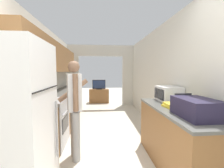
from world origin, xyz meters
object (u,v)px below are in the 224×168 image
(tv_cabinet, at_px, (99,96))
(television, at_px, (99,85))
(refrigerator, at_px, (12,126))
(book_stack, at_px, (172,106))
(person, at_px, (75,107))
(microwave, at_px, (168,94))
(suitcase, at_px, (196,108))
(range_oven, at_px, (49,123))

(tv_cabinet, bearing_deg, television, -90.00)
(refrigerator, height_order, book_stack, refrigerator)
(refrigerator, bearing_deg, book_stack, 14.56)
(book_stack, distance_m, television, 4.80)
(person, bearing_deg, tv_cabinet, -21.83)
(microwave, distance_m, tv_cabinet, 4.49)
(tv_cabinet, distance_m, television, 0.52)
(suitcase, bearing_deg, tv_cabinet, 102.32)
(suitcase, height_order, television, suitcase)
(tv_cabinet, bearing_deg, refrigerator, -99.75)
(person, xyz_separation_m, suitcase, (1.53, -0.78, 0.15))
(person, bearing_deg, suitcase, -133.77)
(range_oven, bearing_deg, television, 76.34)
(suitcase, bearing_deg, book_stack, 95.66)
(refrigerator, distance_m, microwave, 2.36)
(range_oven, relative_size, television, 1.76)
(range_oven, bearing_deg, refrigerator, -87.48)
(refrigerator, height_order, range_oven, refrigerator)
(range_oven, distance_m, book_stack, 2.23)
(range_oven, bearing_deg, suitcase, -30.23)
(microwave, bearing_deg, suitcase, -96.62)
(refrigerator, distance_m, book_stack, 2.05)
(person, distance_m, book_stack, 1.51)
(range_oven, distance_m, microwave, 2.29)
(range_oven, relative_size, tv_cabinet, 1.17)
(person, xyz_separation_m, book_stack, (1.48, -0.31, 0.07))
(range_oven, relative_size, suitcase, 1.85)
(range_oven, xyz_separation_m, microwave, (2.20, -0.28, 0.57))
(television, bearing_deg, range_oven, -103.66)
(person, height_order, microwave, person)
(suitcase, xyz_separation_m, book_stack, (-0.05, 0.47, -0.08))
(range_oven, relative_size, microwave, 2.18)
(refrigerator, relative_size, suitcase, 3.11)
(suitcase, xyz_separation_m, microwave, (0.11, 0.93, 0.02))
(person, relative_size, book_stack, 5.52)
(person, relative_size, television, 2.72)
(person, relative_size, suitcase, 2.85)
(refrigerator, bearing_deg, suitcase, 1.24)
(range_oven, xyz_separation_m, person, (0.56, -0.44, 0.40))
(microwave, height_order, tv_cabinet, microwave)
(suitcase, distance_m, book_stack, 0.48)
(suitcase, height_order, book_stack, suitcase)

